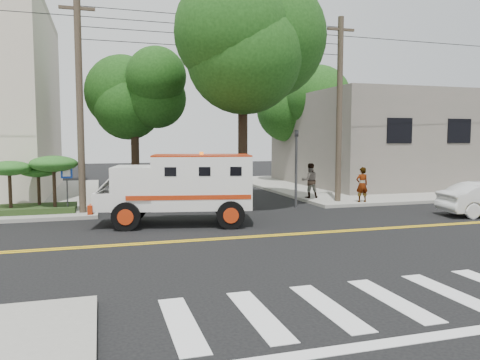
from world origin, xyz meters
name	(u,v)px	position (x,y,z in m)	size (l,w,h in m)	color
ground	(257,237)	(0.00, 0.00, 0.00)	(100.00, 100.00, 0.00)	black
sidewalk_ne	(380,185)	(13.50, 13.50, 0.07)	(17.00, 17.00, 0.15)	gray
building_right	(396,140)	(15.00, 14.00, 3.15)	(14.00, 12.00, 6.00)	#6A665B
utility_pole_left	(80,107)	(-5.60, 6.00, 4.50)	(0.28, 0.28, 9.00)	#382D23
utility_pole_right	(339,112)	(6.30, 6.20, 4.50)	(0.28, 0.28, 9.00)	#382D23
tree_main	(254,50)	(1.94, 6.21, 7.20)	(6.08, 5.70, 9.85)	black
tree_left	(140,92)	(-2.68, 11.79, 5.73)	(4.48, 4.20, 7.70)	black
tree_right	(305,97)	(8.84, 15.77, 6.09)	(4.80, 4.50, 8.20)	black
traffic_signal	(296,160)	(3.80, 5.60, 2.23)	(0.15, 0.18, 3.60)	#3F3F42
accessibility_sign	(67,183)	(-6.20, 6.17, 1.37)	(0.45, 0.10, 2.02)	#3F3F42
palm_planter	(36,176)	(-7.44, 6.62, 1.65)	(3.52, 2.63, 2.36)	#1E3314
armored_truck	(182,185)	(-1.99, 2.86, 1.48)	(6.02, 3.20, 2.61)	silver
pedestrian_a	(362,185)	(7.21, 5.50, 0.99)	(0.61, 0.40, 1.69)	gray
pedestrian_b	(310,181)	(5.50, 7.71, 1.04)	(0.87, 0.68, 1.79)	gray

